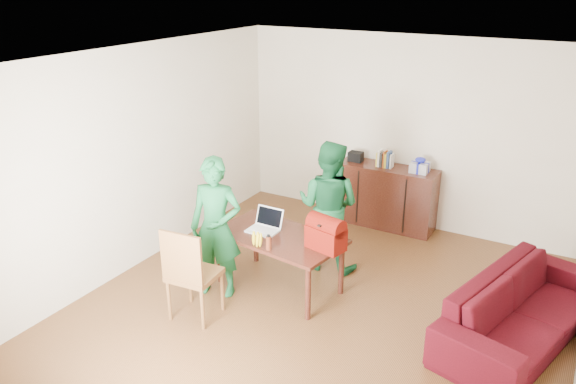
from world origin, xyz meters
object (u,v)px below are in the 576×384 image
Objects in this scene: red_bag at (326,236)px; sofa at (523,309)px; laptop at (262,228)px; chair at (195,290)px; person_near at (216,228)px; person_far at (328,206)px; table at (279,242)px; bottle at (269,242)px.

red_bag reaches higher than sofa.
chair is at bearing -105.67° from laptop.
person_near is 1.43m from person_far.
chair is 3.04× the size of laptop.
person_near is 3.30m from sofa.
laptop is (0.35, 0.41, -0.09)m from person_near.
red_bag is at bearing 4.65° from table.
chair is at bearing 128.59° from sofa.
chair is at bearing -98.40° from person_near.
person_near is 3.98× the size of red_bag.
sofa is (2.52, 0.73, -0.44)m from bottle.
red_bag reaches higher than table.
bottle is (0.64, 0.07, -0.05)m from person_near.
person_far is 0.74× the size of sofa.
person_near is 9.37× the size of bottle.
table is at bearing 3.55° from laptop.
laptop reaches higher than sofa.
person_far is (0.81, 1.17, 0.00)m from person_near.
laptop is (0.27, 0.94, 0.41)m from chair.
person_near is at bearing -173.64° from bottle.
person_far is 4.68× the size of laptop.
person_far is 4.00× the size of red_bag.
bottle is at bearing -10.34° from person_near.
bottle is (0.30, -0.34, 0.04)m from laptop.
laptop is at bearing 130.69° from bottle.
bottle reaches higher than sofa.
laptop is 0.45m from bottle.
person_near reaches higher than bottle.
bottle is 2.66m from sofa.
laptop reaches higher than bottle.
laptop is at bearing 113.22° from sofa.
laptop is at bearing -168.60° from red_bag.
person_near is at bearing -148.42° from red_bag.
sofa is (2.82, 0.39, -0.40)m from laptop.
bottle reaches higher than table.
table is at bearing 102.46° from bottle.
person_far reaches higher than laptop.
sofa is (2.35, -0.37, -0.49)m from person_far.
table is 0.95× the size of person_near.
laptop is at bearing -169.03° from table.
chair reaches higher than table.
chair is 0.73m from person_near.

